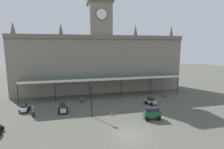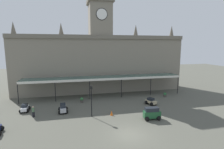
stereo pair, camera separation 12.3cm
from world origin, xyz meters
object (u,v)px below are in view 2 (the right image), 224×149
(planter_by_canopy, at_px, (165,95))
(planter_near_kerb, at_px, (82,100))
(car_silver_estate, at_px, (63,109))
(car_green_van, at_px, (152,114))
(victorian_lamppost, at_px, (91,97))
(car_beige_sedan, at_px, (151,102))
(traffic_cone, at_px, (112,113))
(car_white_sedan, at_px, (25,108))
(pedestrian_near_entrance, at_px, (33,111))

(planter_by_canopy, height_order, planter_near_kerb, same)
(car_silver_estate, xyz_separation_m, car_green_van, (12.45, -5.69, 0.24))
(car_green_van, relative_size, victorian_lamppost, 0.52)
(planter_by_canopy, relative_size, planter_near_kerb, 1.00)
(planter_near_kerb, bearing_deg, planter_by_canopy, -0.77)
(car_beige_sedan, bearing_deg, traffic_cone, -157.37)
(victorian_lamppost, relative_size, planter_near_kerb, 4.99)
(car_silver_estate, relative_size, victorian_lamppost, 0.48)
(traffic_cone, bearing_deg, victorian_lamppost, 177.35)
(car_white_sedan, bearing_deg, planter_near_kerb, 16.01)
(car_green_van, relative_size, planter_near_kerb, 2.59)
(car_silver_estate, distance_m, pedestrian_near_entrance, 4.31)
(victorian_lamppost, distance_m, planter_by_canopy, 17.37)
(pedestrian_near_entrance, xyz_separation_m, traffic_cone, (11.37, -1.88, -0.55))
(car_white_sedan, bearing_deg, car_green_van, -21.71)
(car_beige_sedan, bearing_deg, victorian_lamppost, -163.82)
(car_white_sedan, xyz_separation_m, planter_near_kerb, (9.13, 2.62, -0.01))
(car_beige_sedan, height_order, traffic_cone, car_beige_sedan)
(car_silver_estate, distance_m, car_green_van, 13.69)
(planter_near_kerb, bearing_deg, victorian_lamppost, -81.56)
(car_beige_sedan, bearing_deg, planter_near_kerb, 161.88)
(car_white_sedan, bearing_deg, traffic_cone, -19.27)
(car_green_van, relative_size, pedestrian_near_entrance, 1.49)
(car_beige_sedan, bearing_deg, car_white_sedan, 176.48)
(traffic_cone, bearing_deg, planter_near_kerb, 119.23)
(car_silver_estate, relative_size, planter_near_kerb, 2.40)
(victorian_lamppost, distance_m, planter_near_kerb, 7.58)
(car_green_van, xyz_separation_m, victorian_lamppost, (-8.24, 2.87, 2.18))
(car_green_van, bearing_deg, planter_by_canopy, 52.26)
(car_beige_sedan, height_order, pedestrian_near_entrance, pedestrian_near_entrance)
(car_green_van, xyz_separation_m, planter_near_kerb, (-9.29, 9.95, -0.32))
(victorian_lamppost, height_order, traffic_cone, victorian_lamppost)
(car_beige_sedan, height_order, planter_by_canopy, car_beige_sedan)
(pedestrian_near_entrance, distance_m, planter_by_canopy, 24.68)
(car_beige_sedan, xyz_separation_m, planter_by_canopy, (4.85, 3.69, -0.01))
(pedestrian_near_entrance, bearing_deg, car_silver_estate, 14.51)
(car_beige_sedan, relative_size, traffic_cone, 3.10)
(car_silver_estate, xyz_separation_m, traffic_cone, (7.21, -2.96, -0.20))
(car_silver_estate, bearing_deg, car_white_sedan, 164.58)
(car_beige_sedan, distance_m, pedestrian_near_entrance, 19.35)
(pedestrian_near_entrance, distance_m, victorian_lamppost, 8.80)
(car_silver_estate, bearing_deg, pedestrian_near_entrance, -165.49)
(car_green_van, bearing_deg, pedestrian_near_entrance, 164.48)
(car_white_sedan, bearing_deg, car_beige_sedan, -3.52)
(car_white_sedan, distance_m, victorian_lamppost, 11.39)
(car_silver_estate, xyz_separation_m, planter_near_kerb, (3.17, 4.26, -0.07))
(car_silver_estate, height_order, pedestrian_near_entrance, pedestrian_near_entrance)
(traffic_cone, bearing_deg, pedestrian_near_entrance, 170.59)
(car_white_sedan, distance_m, planter_near_kerb, 9.50)
(car_white_sedan, bearing_deg, planter_by_canopy, 5.27)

